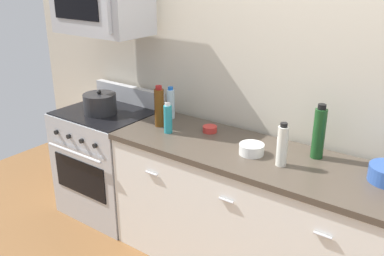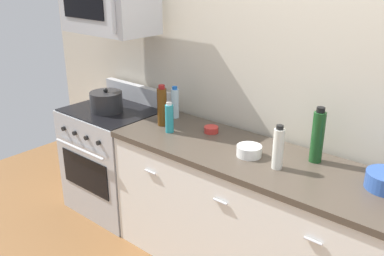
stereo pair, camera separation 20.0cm
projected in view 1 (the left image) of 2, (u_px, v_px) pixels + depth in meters
name	position (u px, v px, depth m)	size (l,w,h in m)	color
back_wall	(329.00, 82.00, 2.72)	(5.69, 0.10, 2.70)	beige
counter_unit	(291.00, 229.00, 2.74)	(2.60, 0.66, 0.92)	white
range_oven	(110.00, 161.00, 3.65)	(0.76, 0.69, 1.07)	#B7BABF
microwave	(102.00, 7.00, 3.22)	(0.74, 0.44, 0.40)	#B7BABF
bottle_wine_green	(319.00, 133.00, 2.61)	(0.08, 0.08, 0.35)	#19471E
bottle_vinegar_white	(282.00, 145.00, 2.52)	(0.07, 0.07, 0.27)	silver
bottle_dish_soap	(168.00, 119.00, 3.02)	(0.06, 0.06, 0.22)	teal
bottle_wine_amber	(159.00, 107.00, 3.13)	(0.07, 0.07, 0.31)	#59330F
bottle_water_clear	(171.00, 103.00, 3.30)	(0.06, 0.06, 0.25)	silver
bowl_red_small	(210.00, 129.00, 3.06)	(0.10, 0.10, 0.04)	#B72D28
bowl_white_ceramic	(252.00, 149.00, 2.70)	(0.16, 0.16, 0.07)	white
stockpot	(100.00, 104.00, 3.42)	(0.26, 0.26, 0.19)	#262628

